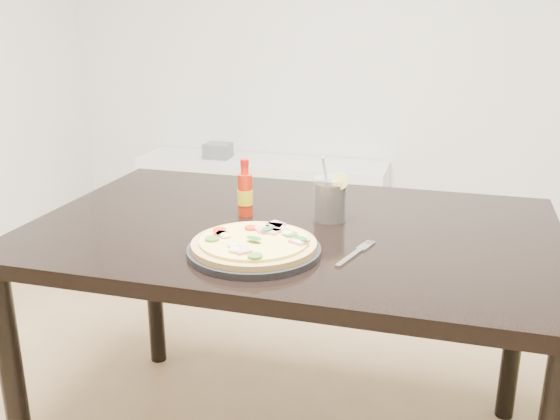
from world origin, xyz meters
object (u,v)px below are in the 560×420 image
(fork, at_px, (356,252))
(media_console, at_px, (262,203))
(plate, at_px, (254,250))
(hot_sauce_bottle, at_px, (245,193))
(dining_table, at_px, (292,254))
(cola_cup, at_px, (330,200))
(pizza, at_px, (255,243))

(fork, bearing_deg, media_console, 130.41)
(plate, relative_size, hot_sauce_bottle, 1.97)
(dining_table, bearing_deg, cola_cup, 38.77)
(dining_table, relative_size, cola_cup, 7.72)
(pizza, distance_m, fork, 0.24)
(pizza, distance_m, hot_sauce_bottle, 0.29)
(plate, distance_m, fork, 0.24)
(cola_cup, xyz_separation_m, fork, (0.11, -0.23, -0.05))
(dining_table, relative_size, pizza, 4.69)
(pizza, relative_size, fork, 1.61)
(cola_cup, distance_m, fork, 0.26)
(dining_table, bearing_deg, media_console, 110.36)
(cola_cup, bearing_deg, dining_table, -141.23)
(dining_table, xyz_separation_m, pizza, (-0.03, -0.22, 0.11))
(fork, bearing_deg, plate, -147.74)
(fork, relative_size, media_console, 0.13)
(plate, bearing_deg, pizza, 56.22)
(plate, bearing_deg, dining_table, 81.28)
(fork, bearing_deg, pizza, -148.00)
(plate, relative_size, media_console, 0.23)
(cola_cup, bearing_deg, fork, -63.68)
(pizza, bearing_deg, dining_table, 81.46)
(media_console, bearing_deg, fork, -65.88)
(plate, relative_size, fork, 1.73)
(plate, height_order, hot_sauce_bottle, hot_sauce_bottle)
(media_console, bearing_deg, cola_cup, -66.19)
(plate, xyz_separation_m, media_console, (-0.60, 1.92, -0.51))
(pizza, bearing_deg, plate, -123.78)
(pizza, bearing_deg, fork, 15.72)
(plate, xyz_separation_m, hot_sauce_bottle, (-0.11, 0.27, 0.06))
(dining_table, distance_m, fork, 0.27)
(fork, distance_m, media_console, 2.10)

